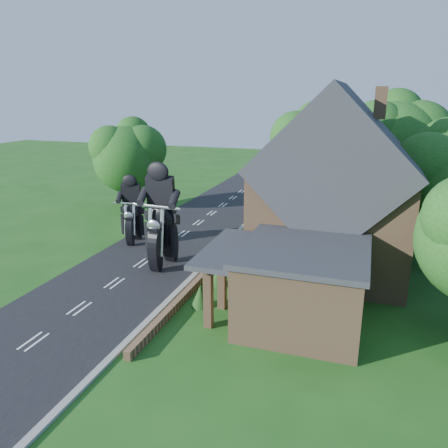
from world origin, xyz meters
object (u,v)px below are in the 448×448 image
(motorcycle_follow, at_px, (134,233))
(house, at_px, (333,194))
(motorcycle_lead, at_px, (163,252))
(annex, at_px, (300,283))
(garden_wall, at_px, (222,257))

(motorcycle_follow, bearing_deg, house, 170.82)
(house, height_order, motorcycle_lead, house)
(house, distance_m, motorcycle_follow, 13.33)
(house, xyz_separation_m, motorcycle_follow, (-12.82, 0.18, -3.64))
(annex, xyz_separation_m, motorcycle_follow, (-12.20, 6.98, -1.07))
(house, height_order, annex, house)
(motorcycle_follow, bearing_deg, annex, 141.84)
(annex, distance_m, motorcycle_follow, 14.09)
(garden_wall, distance_m, motorcycle_lead, 3.58)
(house, height_order, motorcycle_follow, house)
(garden_wall, distance_m, annex, 8.19)
(garden_wall, xyz_separation_m, motorcycle_lead, (-2.85, -2.04, 0.72))
(motorcycle_lead, relative_size, motorcycle_follow, 1.32)
(motorcycle_lead, bearing_deg, annex, 160.02)
(motorcycle_lead, xyz_separation_m, motorcycle_follow, (-3.78, 3.22, -0.22))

